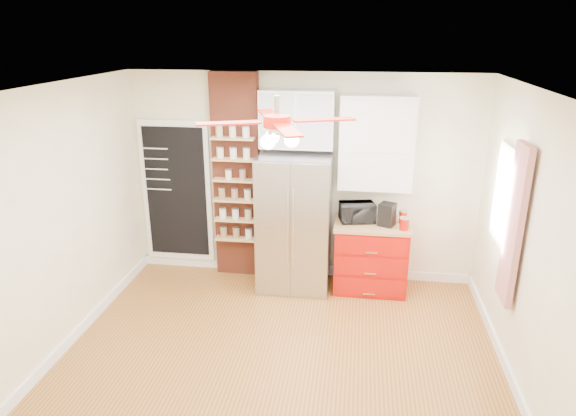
# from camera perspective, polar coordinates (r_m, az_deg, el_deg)

# --- Properties ---
(floor) EXTENTS (4.50, 4.50, 0.00)m
(floor) POSITION_cam_1_polar(r_m,az_deg,el_deg) (5.45, -1.03, -16.46)
(floor) COLOR #9B6827
(floor) RESTS_ON ground
(ceiling) EXTENTS (4.50, 4.50, 0.00)m
(ceiling) POSITION_cam_1_polar(r_m,az_deg,el_deg) (4.45, -1.24, 13.03)
(ceiling) COLOR white
(ceiling) RESTS_ON wall_back
(wall_back) EXTENTS (4.50, 0.02, 2.70)m
(wall_back) POSITION_cam_1_polar(r_m,az_deg,el_deg) (6.66, 1.59, 3.30)
(wall_back) COLOR beige
(wall_back) RESTS_ON floor
(wall_front) EXTENTS (4.50, 0.02, 2.70)m
(wall_front) POSITION_cam_1_polar(r_m,az_deg,el_deg) (3.08, -7.30, -17.49)
(wall_front) COLOR beige
(wall_front) RESTS_ON floor
(wall_left) EXTENTS (0.02, 4.00, 2.70)m
(wall_left) POSITION_cam_1_polar(r_m,az_deg,el_deg) (5.59, -24.58, -1.71)
(wall_left) COLOR beige
(wall_left) RESTS_ON floor
(wall_right) EXTENTS (0.02, 4.00, 2.70)m
(wall_right) POSITION_cam_1_polar(r_m,az_deg,el_deg) (4.98, 25.44, -4.31)
(wall_right) COLOR beige
(wall_right) RESTS_ON floor
(chalkboard) EXTENTS (0.95, 0.05, 1.95)m
(chalkboard) POSITION_cam_1_polar(r_m,az_deg,el_deg) (7.09, -12.26, 1.73)
(chalkboard) COLOR white
(chalkboard) RESTS_ON wall_back
(brick_pillar) EXTENTS (0.60, 0.16, 2.70)m
(brick_pillar) POSITION_cam_1_polar(r_m,az_deg,el_deg) (6.73, -5.70, 3.38)
(brick_pillar) COLOR brown
(brick_pillar) RESTS_ON floor
(fridge) EXTENTS (0.90, 0.70, 1.75)m
(fridge) POSITION_cam_1_polar(r_m,az_deg,el_deg) (6.47, 0.74, -1.62)
(fridge) COLOR #AAA9AE
(fridge) RESTS_ON floor
(upper_glass_cabinet) EXTENTS (0.90, 0.35, 0.70)m
(upper_glass_cabinet) POSITION_cam_1_polar(r_m,az_deg,el_deg) (6.32, 1.02, 9.87)
(upper_glass_cabinet) COLOR white
(upper_glass_cabinet) RESTS_ON wall_back
(red_cabinet) EXTENTS (0.94, 0.64, 0.90)m
(red_cabinet) POSITION_cam_1_polar(r_m,az_deg,el_deg) (6.64, 9.15, -5.28)
(red_cabinet) COLOR #AE0D07
(red_cabinet) RESTS_ON floor
(upper_shelf_unit) EXTENTS (0.90, 0.30, 1.15)m
(upper_shelf_unit) POSITION_cam_1_polar(r_m,az_deg,el_deg) (6.36, 9.81, 7.12)
(upper_shelf_unit) COLOR white
(upper_shelf_unit) RESTS_ON wall_back
(window) EXTENTS (0.04, 0.75, 1.05)m
(window) POSITION_cam_1_polar(r_m,az_deg,el_deg) (5.72, 23.05, 1.10)
(window) COLOR white
(window) RESTS_ON wall_right
(curtain) EXTENTS (0.06, 0.40, 1.55)m
(curtain) POSITION_cam_1_polar(r_m,az_deg,el_deg) (5.24, 23.81, -1.77)
(curtain) COLOR #B0171B
(curtain) RESTS_ON wall_right
(ceiling_fan) EXTENTS (1.40, 1.40, 0.44)m
(ceiling_fan) POSITION_cam_1_polar(r_m,az_deg,el_deg) (4.49, -1.22, 9.53)
(ceiling_fan) COLOR silver
(ceiling_fan) RESTS_ON ceiling
(toaster_oven) EXTENTS (0.48, 0.38, 0.24)m
(toaster_oven) POSITION_cam_1_polar(r_m,az_deg,el_deg) (6.46, 7.68, -0.48)
(toaster_oven) COLOR black
(toaster_oven) RESTS_ON red_cabinet
(coffee_maker) EXTENTS (0.23, 0.23, 0.28)m
(coffee_maker) POSITION_cam_1_polar(r_m,az_deg,el_deg) (6.38, 10.94, -0.71)
(coffee_maker) COLOR black
(coffee_maker) RESTS_ON red_cabinet
(canister_left) EXTENTS (0.14, 0.14, 0.14)m
(canister_left) POSITION_cam_1_polar(r_m,az_deg,el_deg) (6.31, 12.77, -1.77)
(canister_left) COLOR #A21009
(canister_left) RESTS_ON red_cabinet
(canister_right) EXTENTS (0.12, 0.12, 0.15)m
(canister_right) POSITION_cam_1_polar(r_m,az_deg,el_deg) (6.51, 12.64, -1.03)
(canister_right) COLOR #B7170A
(canister_right) RESTS_ON red_cabinet
(pantry_jar_oats) EXTENTS (0.09, 0.09, 0.12)m
(pantry_jar_oats) POSITION_cam_1_polar(r_m,az_deg,el_deg) (6.58, -6.65, 3.71)
(pantry_jar_oats) COLOR beige
(pantry_jar_oats) RESTS_ON brick_pillar
(pantry_jar_beans) EXTENTS (0.10, 0.10, 0.12)m
(pantry_jar_beans) POSITION_cam_1_polar(r_m,az_deg,el_deg) (6.53, -5.06, 3.66)
(pantry_jar_beans) COLOR #9A694E
(pantry_jar_beans) RESTS_ON brick_pillar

